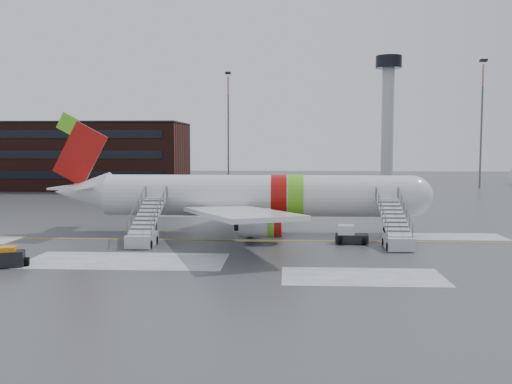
# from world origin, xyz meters

# --- Properties ---
(ground) EXTENTS (260.00, 260.00, 0.00)m
(ground) POSITION_xyz_m (0.00, 0.00, 0.00)
(ground) COLOR #494C4F
(ground) RESTS_ON ground
(airliner) EXTENTS (35.03, 32.97, 11.18)m
(airliner) POSITION_xyz_m (1.58, 3.01, 3.42)
(airliner) COLOR silver
(airliner) RESTS_ON ground
(airstair_fwd) EXTENTS (2.05, 7.70, 3.48)m
(airstair_fwd) POSITION_xyz_m (13.98, -3.53, 1.06)
(airstair_fwd) COLOR silver
(airstair_fwd) RESTS_ON ground
(airstair_aft) EXTENTS (2.05, 7.70, 3.48)m
(airstair_aft) POSITION_xyz_m (-6.36, -3.53, 1.06)
(airstair_aft) COLOR #ACAFB4
(airstair_aft) RESTS_ON ground
(pushback_tug) EXTENTS (2.74, 2.11, 1.52)m
(pushback_tug) POSITION_xyz_m (10.47, -1.88, 0.67)
(pushback_tug) COLOR black
(pushback_tug) RESTS_ON ground
(baggage_tractor) EXTENTS (2.78, 1.76, 1.37)m
(baggage_tractor) POSITION_xyz_m (-13.33, -12.43, 0.58)
(baggage_tractor) COLOR black
(baggage_tractor) RESTS_ON ground
(terminal_building) EXTENTS (62.00, 16.11, 12.30)m
(terminal_building) POSITION_xyz_m (-45.00, 54.98, 6.20)
(terminal_building) COLOR #3F1E16
(terminal_building) RESTS_ON ground
(control_tower) EXTENTS (6.40, 6.40, 30.00)m
(control_tower) POSITION_xyz_m (30.00, 95.00, 18.75)
(control_tower) COLOR #B2B5BA
(control_tower) RESTS_ON ground
(light_mast_far_ne) EXTENTS (1.20, 1.20, 24.25)m
(light_mast_far_ne) POSITION_xyz_m (42.00, 62.00, 13.84)
(light_mast_far_ne) COLOR #595B60
(light_mast_far_ne) RESTS_ON ground
(light_mast_far_n) EXTENTS (1.20, 1.20, 24.25)m
(light_mast_far_n) POSITION_xyz_m (-8.00, 78.00, 13.84)
(light_mast_far_n) COLOR #595B60
(light_mast_far_n) RESTS_ON ground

